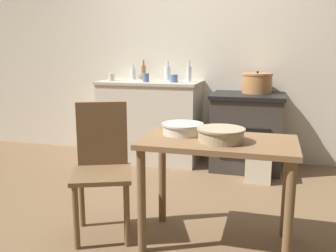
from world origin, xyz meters
The scene contains 17 objects.
ground_plane centered at (0.00, 0.00, 0.00)m, with size 14.00×14.00×0.00m, color brown.
wall_back centered at (0.00, 1.58, 1.27)m, with size 8.00×0.07×2.55m.
counter_cabinet centered at (-0.46, 1.26, 0.47)m, with size 1.16×0.60×0.94m.
stove centered at (0.66, 1.24, 0.42)m, with size 0.77×0.65×0.83m.
work_table centered at (0.58, -0.50, 0.60)m, with size 0.99×0.56×0.73m.
chair centered at (-0.23, -0.54, 0.50)m, with size 0.52×0.52×0.93m.
flour_sack centered at (0.81, 0.81, 0.20)m, with size 0.25×0.17×0.40m, color beige.
stock_pot centered at (0.74, 1.33, 0.94)m, with size 0.33×0.33×0.24m.
mixing_bowl_large centered at (0.61, -0.55, 0.78)m, with size 0.30×0.30×0.09m.
mixing_bowl_small centered at (0.32, -0.40, 0.77)m, with size 0.29×0.29×0.07m.
bottle_far_left centered at (-0.02, 1.34, 1.03)m, with size 0.06×0.06×0.23m.
bottle_left centered at (-0.75, 1.48, 1.01)m, with size 0.06×0.06×0.19m.
bottle_mid_left centered at (-0.60, 1.43, 1.03)m, with size 0.06×0.06×0.23m.
bottle_center_left centered at (-0.30, 1.44, 1.02)m, with size 0.08×0.08×0.22m.
cup_center centered at (-0.91, 1.19, 0.98)m, with size 0.07×0.07×0.09m, color beige.
cup_center_right centered at (-0.47, 1.14, 0.99)m, with size 0.07×0.07×0.10m, color #4C6B99.
cup_mid_right centered at (-0.16, 1.19, 0.98)m, with size 0.09×0.09×0.09m, color #4C6B99.
Camera 1 is at (0.90, -2.84, 1.30)m, focal length 40.00 mm.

